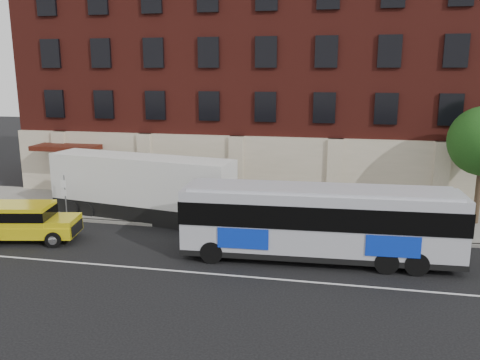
% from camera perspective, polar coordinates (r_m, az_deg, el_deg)
% --- Properties ---
extents(ground, '(120.00, 120.00, 0.00)m').
position_cam_1_polar(ground, '(20.35, -7.31, -11.02)').
color(ground, black).
rests_on(ground, ground).
extents(sidewalk, '(60.00, 6.00, 0.15)m').
position_cam_1_polar(sidewalk, '(28.48, -1.53, -3.78)').
color(sidewalk, gray).
rests_on(sidewalk, ground).
extents(kerb, '(60.00, 0.25, 0.15)m').
position_cam_1_polar(kerb, '(25.69, -3.04, -5.63)').
color(kerb, gray).
rests_on(kerb, ground).
extents(lane_line, '(60.00, 0.12, 0.01)m').
position_cam_1_polar(lane_line, '(20.78, -6.87, -10.47)').
color(lane_line, silver).
rests_on(lane_line, ground).
extents(building, '(30.00, 12.10, 15.00)m').
position_cam_1_polar(building, '(35.07, 1.34, 11.77)').
color(building, '#591B15').
rests_on(building, sidewalk).
extents(sign_pole, '(0.30, 0.20, 2.50)m').
position_cam_1_polar(sign_pole, '(28.70, -19.67, -1.55)').
color(sign_pole, slate).
rests_on(sign_pole, ground).
extents(city_bus, '(11.96, 3.05, 3.25)m').
position_cam_1_polar(city_bus, '(21.52, 9.20, -4.64)').
color(city_bus, '#B5B6BF').
rests_on(city_bus, ground).
extents(yellow_suv, '(4.93, 2.76, 1.83)m').
position_cam_1_polar(yellow_suv, '(25.98, -23.67, -4.26)').
color(yellow_suv, yellow).
rests_on(yellow_suv, ground).
extents(shipping_container, '(10.81, 3.96, 3.53)m').
position_cam_1_polar(shipping_container, '(27.66, -11.38, -0.94)').
color(shipping_container, black).
rests_on(shipping_container, ground).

